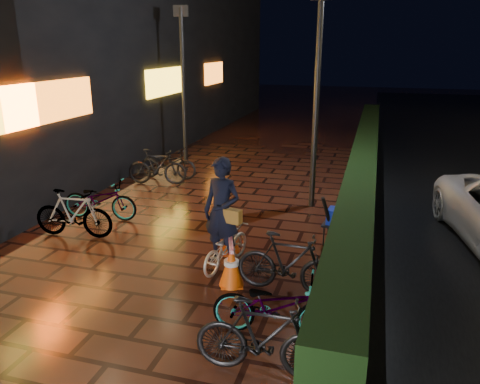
% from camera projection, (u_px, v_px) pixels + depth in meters
% --- Properties ---
extents(ground, '(80.00, 80.00, 0.00)m').
position_uv_depth(ground, '(132.00, 293.00, 7.52)').
color(ground, '#381911').
rests_on(ground, ground).
extents(hedge, '(0.70, 20.00, 1.00)m').
position_uv_depth(hedge, '(364.00, 162.00, 13.81)').
color(hedge, black).
rests_on(hedge, ground).
extents(storefront_block, '(12.09, 22.00, 9.00)m').
position_uv_depth(storefront_block, '(54.00, 27.00, 19.20)').
color(storefront_block, black).
rests_on(storefront_block, ground).
extents(lamp_post_hedge, '(0.49, 0.16, 5.07)m').
position_uv_depth(lamp_post_hedge, '(317.00, 91.00, 10.75)').
color(lamp_post_hedge, black).
rests_on(lamp_post_hedge, ground).
extents(lamp_post_sf, '(0.47, 0.17, 4.95)m').
position_uv_depth(lamp_post_sf, '(183.00, 80.00, 14.78)').
color(lamp_post_sf, black).
rests_on(lamp_post_sf, ground).
extents(cyclist, '(0.82, 1.49, 2.03)m').
position_uv_depth(cyclist, '(224.00, 228.00, 8.17)').
color(cyclist, silver).
rests_on(cyclist, ground).
extents(traffic_barrier, '(0.86, 1.63, 0.67)m').
position_uv_depth(traffic_barrier, '(230.00, 251.00, 8.28)').
color(traffic_barrier, '#FF580D').
rests_on(traffic_barrier, ground).
extents(cart_assembly, '(0.64, 0.57, 1.05)m').
position_uv_depth(cart_assembly, '(337.00, 219.00, 9.22)').
color(cart_assembly, black).
rests_on(cart_assembly, ground).
extents(parked_bikes_storefront, '(1.84, 5.29, 1.02)m').
position_uv_depth(parked_bikes_storefront, '(131.00, 182.00, 11.84)').
color(parked_bikes_storefront, black).
rests_on(parked_bikes_storefront, ground).
extents(parked_bikes_hedge, '(1.80, 2.58, 1.02)m').
position_uv_depth(parked_bikes_hedge, '(277.00, 299.00, 6.40)').
color(parked_bikes_hedge, black).
rests_on(parked_bikes_hedge, ground).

